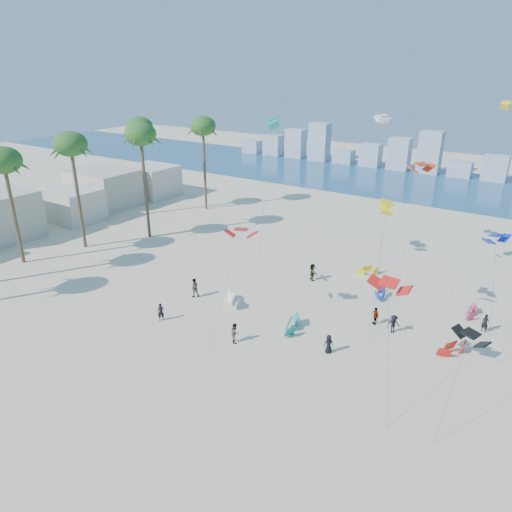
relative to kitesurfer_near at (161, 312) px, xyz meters
The scene contains 10 objects.
ground 8.38m from the kitesurfer_near, 78.01° to the right, with size 220.00×220.00×0.00m, color beige.
ocean 63.87m from the kitesurfer_near, 88.45° to the left, with size 220.00×220.00×0.00m, color navy.
kitesurfer_near is the anchor object (origin of this frame).
kitesurfer_mid 7.40m from the kitesurfer_near, ahead, with size 0.81×0.63×1.67m, color gray.
kitesurfers_far 13.95m from the kitesurfer_near, 43.83° to the left, with size 25.30×12.32×1.91m.
grounded_kites 17.34m from the kitesurfer_near, 38.65° to the left, with size 21.54×17.70×0.97m.
flying_kites 22.74m from the kitesurfer_near, 42.18° to the left, with size 27.01×28.04×18.13m.
palm_row 24.64m from the kitesurfer_near, 158.59° to the left, with size 11.43×44.80×14.48m.
beachfront_buildings 34.42m from the kitesurfer_near, 158.40° to the left, with size 11.50×43.00×6.00m.
distant_skyline 73.88m from the kitesurfer_near, 89.58° to the left, with size 85.00×3.00×8.40m.
Camera 1 is at (25.03, -17.13, 20.87)m, focal length 32.93 mm.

